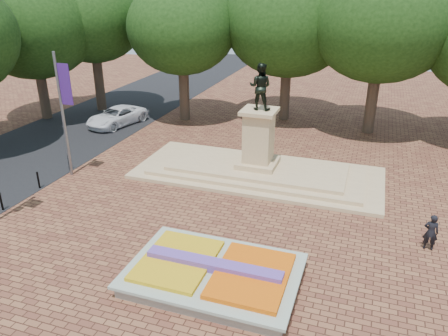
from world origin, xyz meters
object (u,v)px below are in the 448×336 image
flower_bed (214,273)px  monument (258,161)px  van (117,116)px  pedestrian (431,232)px

flower_bed → monument: (-1.03, 10.00, 0.50)m
van → pedestrian: bearing=-12.3°
pedestrian → flower_bed: bearing=37.5°
van → flower_bed: bearing=-34.6°
van → pedestrian: (21.50, -10.58, 0.12)m
monument → van: (-12.76, 5.56, -0.19)m
flower_bed → pedestrian: bearing=32.8°
flower_bed → van: size_ratio=1.26×
pedestrian → monument: bearing=-25.2°
monument → van: 13.92m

